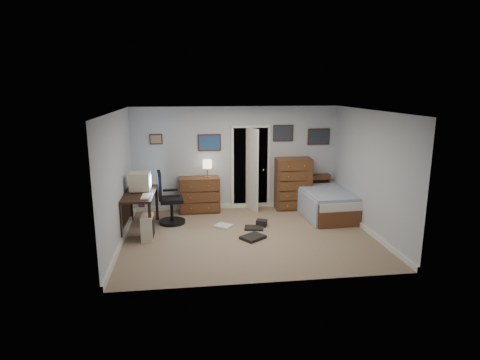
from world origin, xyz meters
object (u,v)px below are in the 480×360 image
tall_dresser (293,184)px  bed (324,201)px  office_chair (168,204)px  low_dresser (199,195)px  computer_desk (135,202)px

tall_dresser → bed: size_ratio=0.60×
office_chair → low_dresser: size_ratio=1.24×
tall_dresser → bed: tall_dresser is taller
office_chair → tall_dresser: size_ratio=0.93×
bed → office_chair: bearing=-178.9°
office_chair → tall_dresser: bearing=7.8°
computer_desk → office_chair: (0.67, 0.35, -0.17)m
office_chair → low_dresser: bearing=41.7°
low_dresser → office_chair: bearing=-133.0°
low_dresser → bed: 2.96m
office_chair → bed: size_ratio=0.56×
office_chair → low_dresser: office_chair is taller
computer_desk → tall_dresser: (3.67, 1.11, 0.00)m
computer_desk → tall_dresser: size_ratio=1.13×
tall_dresser → low_dresser: bearing=-178.2°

